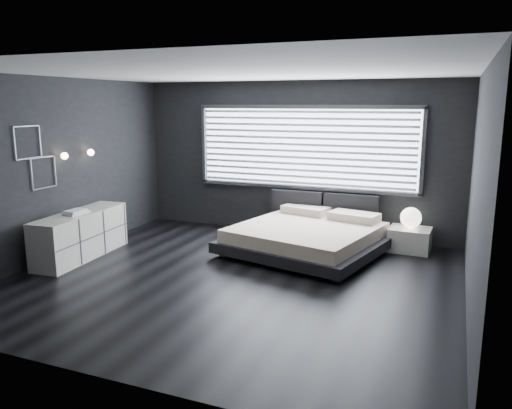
% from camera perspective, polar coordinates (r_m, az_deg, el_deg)
% --- Properties ---
extents(room, '(6.04, 6.00, 2.80)m').
position_cam_1_polar(room, '(6.67, -2.74, 2.85)').
color(room, black).
rests_on(room, ground).
extents(window, '(4.14, 0.09, 1.52)m').
position_cam_1_polar(window, '(9.09, 5.57, 6.47)').
color(window, white).
rests_on(window, ground).
extents(headboard, '(1.96, 0.16, 0.52)m').
position_cam_1_polar(headboard, '(9.09, 7.70, -0.22)').
color(headboard, black).
rests_on(headboard, ground).
extents(sconce_near, '(0.18, 0.11, 0.11)m').
position_cam_1_polar(sconce_near, '(8.31, -21.05, 5.21)').
color(sconce_near, silver).
rests_on(sconce_near, ground).
extents(sconce_far, '(0.18, 0.11, 0.11)m').
position_cam_1_polar(sconce_far, '(8.75, -18.39, 5.67)').
color(sconce_far, silver).
rests_on(sconce_far, ground).
extents(wall_art_upper, '(0.01, 0.48, 0.48)m').
position_cam_1_polar(wall_art_upper, '(7.93, -24.63, 6.47)').
color(wall_art_upper, '#47474C').
rests_on(wall_art_upper, ground).
extents(wall_art_lower, '(0.01, 0.48, 0.48)m').
position_cam_1_polar(wall_art_lower, '(8.15, -23.09, 3.38)').
color(wall_art_lower, '#47474C').
rests_on(wall_art_lower, ground).
extents(bed, '(2.71, 2.64, 0.59)m').
position_cam_1_polar(bed, '(8.17, 5.87, -3.65)').
color(bed, black).
rests_on(bed, ground).
extents(nightstand, '(0.69, 0.59, 0.39)m').
position_cam_1_polar(nightstand, '(8.64, 17.15, -3.84)').
color(nightstand, silver).
rests_on(nightstand, ground).
extents(orb_lamp, '(0.34, 0.34, 0.34)m').
position_cam_1_polar(orb_lamp, '(8.58, 17.28, -1.45)').
color(orb_lamp, white).
rests_on(orb_lamp, nightstand).
extents(dresser, '(0.64, 1.85, 0.73)m').
position_cam_1_polar(dresser, '(8.35, -19.36, -3.30)').
color(dresser, silver).
rests_on(dresser, ground).
extents(book_stack, '(0.31, 0.37, 0.07)m').
position_cam_1_polar(book_stack, '(8.16, -19.89, -0.81)').
color(book_stack, white).
rests_on(book_stack, dresser).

